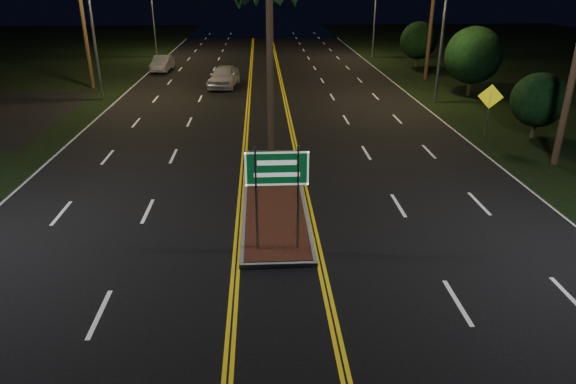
{
  "coord_description": "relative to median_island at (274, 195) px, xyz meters",
  "views": [
    {
      "loc": [
        -0.42,
        -10.71,
        7.7
      ],
      "look_at": [
        0.32,
        2.98,
        1.9
      ],
      "focal_mm": 32.0,
      "sensor_mm": 36.0,
      "label": 1
    }
  ],
  "objects": [
    {
      "name": "shrub_near",
      "position": [
        13.5,
        7.0,
        1.86
      ],
      "size": [
        2.7,
        2.7,
        3.3
      ],
      "color": "#382819",
      "rests_on": "ground"
    },
    {
      "name": "ground",
      "position": [
        0.0,
        -7.0,
        -0.08
      ],
      "size": [
        120.0,
        120.0,
        0.0
      ],
      "primitive_type": "plane",
      "color": "black",
      "rests_on": "ground"
    },
    {
      "name": "highway_sign",
      "position": [
        0.0,
        -4.2,
        2.32
      ],
      "size": [
        1.8,
        0.08,
        3.2
      ],
      "color": "gray",
      "rests_on": "ground"
    },
    {
      "name": "car_near",
      "position": [
        -3.11,
        20.95,
        0.83
      ],
      "size": [
        3.05,
        5.73,
        1.82
      ],
      "primitive_type": "imported",
      "rotation": [
        0.0,
        0.0,
        -0.14
      ],
      "color": "silver",
      "rests_on": "ground"
    },
    {
      "name": "warning_sign",
      "position": [
        10.8,
        6.56,
        1.8
      ],
      "size": [
        1.13,
        0.43,
        2.85
      ],
      "rotation": [
        0.0,
        0.0,
        -0.34
      ],
      "color": "gray",
      "rests_on": "ground"
    },
    {
      "name": "streetlight_right_mid",
      "position": [
        10.61,
        15.0,
        5.57
      ],
      "size": [
        1.91,
        0.44,
        9.0
      ],
      "color": "gray",
      "rests_on": "ground"
    },
    {
      "name": "streetlight_left_mid",
      "position": [
        -10.61,
        17.0,
        5.57
      ],
      "size": [
        1.91,
        0.44,
        9.0
      ],
      "color": "gray",
      "rests_on": "ground"
    },
    {
      "name": "shrub_far",
      "position": [
        13.8,
        29.0,
        2.25
      ],
      "size": [
        3.24,
        3.24,
        3.96
      ],
      "color": "#382819",
      "rests_on": "ground"
    },
    {
      "name": "median_island",
      "position": [
        0.0,
        0.0,
        0.0
      ],
      "size": [
        2.25,
        10.25,
        0.17
      ],
      "color": "gray",
      "rests_on": "ground"
    },
    {
      "name": "shrub_mid",
      "position": [
        14.0,
        17.0,
        2.64
      ],
      "size": [
        3.78,
        3.78,
        4.62
      ],
      "color": "#382819",
      "rests_on": "ground"
    },
    {
      "name": "car_far",
      "position": [
        -8.89,
        28.18,
        0.66
      ],
      "size": [
        2.17,
        4.58,
        1.49
      ],
      "primitive_type": "imported",
      "rotation": [
        0.0,
        0.0,
        -0.06
      ],
      "color": "#B8BBC3",
      "rests_on": "ground"
    }
  ]
}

